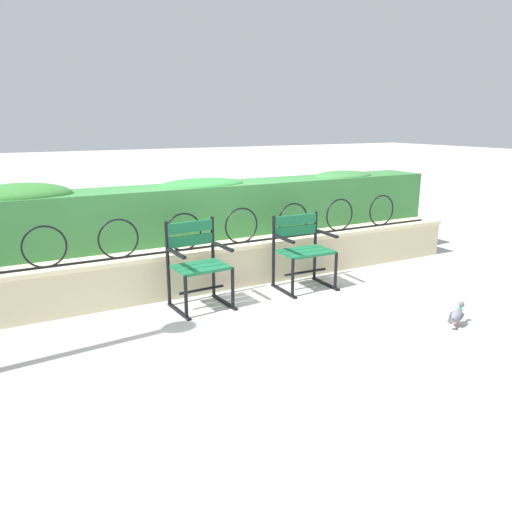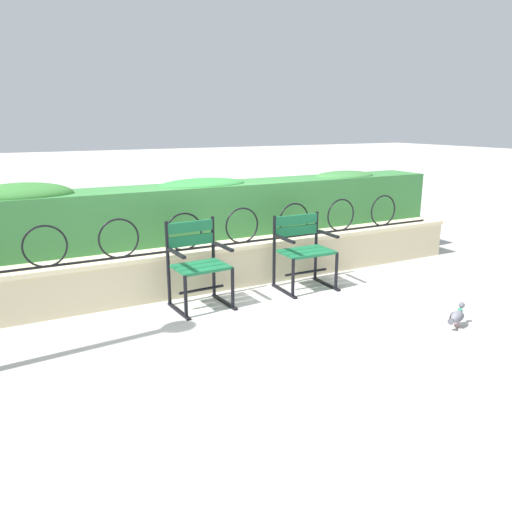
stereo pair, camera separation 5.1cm
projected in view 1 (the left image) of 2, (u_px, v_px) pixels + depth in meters
ground_plane at (264, 312)px, 5.13m from camera, size 60.00×60.00×0.00m
stone_wall at (223, 265)px, 5.88m from camera, size 6.64×0.41×0.51m
iron_arch_fence at (215, 230)px, 5.64m from camera, size 6.12×0.02×0.42m
hedge_row at (200, 208)px, 6.11m from camera, size 6.51×0.64×0.76m
park_chair_left at (198, 263)px, 5.19m from camera, size 0.59×0.55×0.90m
park_chair_right at (302, 248)px, 5.80m from camera, size 0.63×0.53×0.84m
pigeon_near_chairs at (457, 315)px, 4.74m from camera, size 0.28×0.16×0.22m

